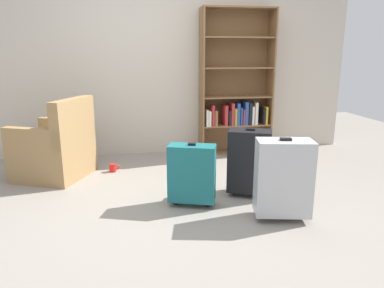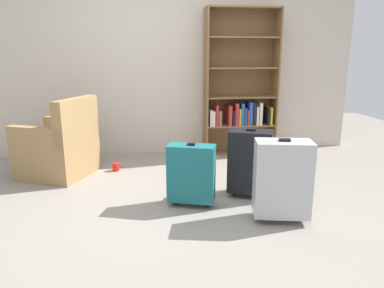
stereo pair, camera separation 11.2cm
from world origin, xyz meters
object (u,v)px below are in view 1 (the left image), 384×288
(mug, at_px, (113,168))
(suitcase_silver, at_px, (283,178))
(suitcase_teal, at_px, (192,173))
(bookshelf, at_px, (235,90))
(armchair, at_px, (56,150))
(suitcase_black, at_px, (249,161))

(mug, xyz_separation_m, suitcase_silver, (1.47, -1.51, 0.32))
(mug, distance_m, suitcase_silver, 2.13)
(suitcase_teal, bearing_deg, bookshelf, 62.45)
(armchair, relative_size, suitcase_silver, 1.31)
(mug, bearing_deg, suitcase_teal, -55.61)
(suitcase_teal, height_order, suitcase_silver, suitcase_silver)
(armchair, height_order, suitcase_teal, armchair)
(bookshelf, bearing_deg, suitcase_teal, -117.55)
(mug, bearing_deg, bookshelf, 20.75)
(bookshelf, xyz_separation_m, suitcase_teal, (-0.91, -1.75, -0.56))
(suitcase_silver, xyz_separation_m, suitcase_black, (-0.11, 0.55, -0.01))
(bookshelf, xyz_separation_m, mug, (-1.68, -0.64, -0.83))
(bookshelf, distance_m, armchair, 2.46)
(mug, height_order, suitcase_silver, suitcase_silver)
(armchair, bearing_deg, suitcase_black, -24.70)
(suitcase_teal, bearing_deg, armchair, 142.54)
(bookshelf, height_order, suitcase_silver, bookshelf)
(bookshelf, distance_m, suitcase_teal, 2.05)
(mug, relative_size, suitcase_silver, 0.17)
(armchair, height_order, suitcase_black, armchair)
(bookshelf, relative_size, mug, 16.29)
(mug, xyz_separation_m, suitcase_black, (1.36, -0.97, 0.31))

